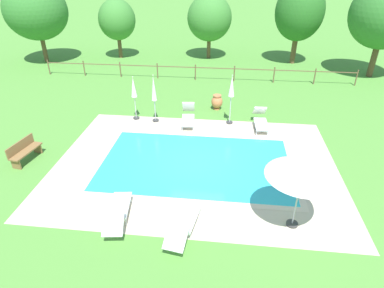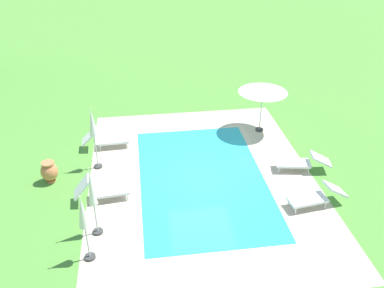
% 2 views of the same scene
% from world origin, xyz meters
% --- Properties ---
extents(ground_plane, '(160.00, 160.00, 0.00)m').
position_xyz_m(ground_plane, '(0.00, 0.00, 0.00)').
color(ground_plane, '#518E38').
extents(pool_deck_paving, '(11.26, 8.28, 0.01)m').
position_xyz_m(pool_deck_paving, '(0.00, 0.00, 0.00)').
color(pool_deck_paving, beige).
rests_on(pool_deck_paving, ground).
extents(swimming_pool_water, '(7.56, 4.58, 0.01)m').
position_xyz_m(swimming_pool_water, '(0.00, 0.00, 0.01)').
color(swimming_pool_water, '#2DB7C6').
rests_on(swimming_pool_water, ground).
extents(pool_coping_rim, '(8.04, 5.06, 0.01)m').
position_xyz_m(pool_coping_rim, '(0.00, 0.00, 0.01)').
color(pool_coping_rim, beige).
rests_on(pool_coping_rim, ground).
extents(sun_lounger_north_near_steps, '(0.77, 1.90, 0.99)m').
position_xyz_m(sun_lounger_north_near_steps, '(-0.75, 3.60, 0.39)').
color(sun_lounger_north_near_steps, white).
rests_on(sun_lounger_north_near_steps, ground).
extents(sun_lounger_north_mid, '(0.87, 2.10, 0.78)m').
position_xyz_m(sun_lounger_north_mid, '(-2.08, -3.53, 0.36)').
color(sun_lounger_north_mid, white).
rests_on(sun_lounger_north_mid, ground).
extents(sun_lounger_north_far, '(0.68, 1.95, 0.92)m').
position_xyz_m(sun_lounger_north_far, '(2.82, 3.57, 0.38)').
color(sun_lounger_north_far, white).
rests_on(sun_lounger_north_far, ground).
extents(sun_lounger_north_end, '(0.94, 2.14, 0.73)m').
position_xyz_m(sun_lounger_north_end, '(0.05, -3.83, 0.35)').
color(sun_lounger_north_end, white).
rests_on(sun_lounger_north_end, ground).
extents(patio_umbrella_open_foreground, '(2.12, 2.12, 2.29)m').
position_xyz_m(patio_umbrella_open_foreground, '(3.36, -3.16, 2.05)').
color(patio_umbrella_open_foreground, '#383838').
rests_on(patio_umbrella_open_foreground, ground).
extents(patio_umbrella_closed_row_west, '(0.32, 0.32, 2.44)m').
position_xyz_m(patio_umbrella_closed_row_west, '(-2.44, 3.68, 1.59)').
color(patio_umbrella_closed_row_west, '#383838').
rests_on(patio_umbrella_closed_row_west, ground).
extents(patio_umbrella_closed_row_mid_west, '(0.32, 0.32, 2.26)m').
position_xyz_m(patio_umbrella_closed_row_mid_west, '(-3.49, 3.85, 1.55)').
color(patio_umbrella_closed_row_mid_west, '#383838').
rests_on(patio_umbrella_closed_row_mid_west, ground).
extents(patio_umbrella_closed_row_centre, '(0.32, 0.32, 2.52)m').
position_xyz_m(patio_umbrella_closed_row_centre, '(1.32, 3.87, 1.77)').
color(patio_umbrella_closed_row_centre, '#383838').
rests_on(patio_umbrella_closed_row_centre, ground).
extents(wooden_bench_lawn_side, '(0.66, 1.55, 0.87)m').
position_xyz_m(wooden_bench_lawn_side, '(-6.94, -0.56, 0.47)').
color(wooden_bench_lawn_side, olive).
rests_on(wooden_bench_lawn_side, ground).
extents(terracotta_urn_near_fence, '(0.61, 0.61, 0.83)m').
position_xyz_m(terracotta_urn_near_fence, '(0.60, 5.54, 0.44)').
color(terracotta_urn_near_fence, '#C67547').
rests_on(terracotta_urn_near_fence, ground).
extents(perimeter_fence, '(21.06, 0.08, 1.05)m').
position_xyz_m(perimeter_fence, '(-1.10, 10.41, 0.68)').
color(perimeter_fence, brown).
rests_on(perimeter_fence, ground).
extents(tree_far_west, '(4.60, 4.60, 5.94)m').
position_xyz_m(tree_far_west, '(-13.46, 13.52, 3.82)').
color(tree_far_west, brown).
rests_on(tree_far_west, ground).
extents(tree_west_mid, '(3.50, 3.50, 4.93)m').
position_xyz_m(tree_west_mid, '(-0.59, 16.13, 3.15)').
color(tree_west_mid, brown).
rests_on(tree_west_mid, ground).
extents(tree_centre, '(2.92, 2.92, 4.58)m').
position_xyz_m(tree_centre, '(-7.91, 15.44, 3.00)').
color(tree_centre, brown).
rests_on(tree_centre, ground).
extents(tree_east_mid, '(3.57, 3.57, 5.96)m').
position_xyz_m(tree_east_mid, '(6.11, 15.36, 3.82)').
color(tree_east_mid, brown).
rests_on(tree_east_mid, ground).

